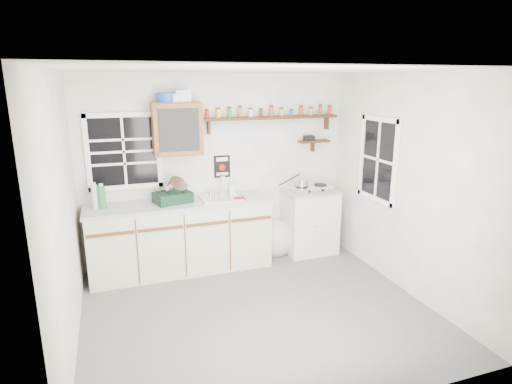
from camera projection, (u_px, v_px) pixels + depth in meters
room at (257, 199)px, 4.30m from camera, size 3.64×3.24×2.54m
main_cabinet at (181, 236)px, 5.50m from camera, size 2.31×0.63×0.92m
right_cabinet at (309, 221)px, 6.10m from camera, size 0.73×0.57×0.91m
sink at (221, 197)px, 5.55m from camera, size 0.52×0.44×0.29m
upper_cabinet at (177, 129)px, 5.30m from camera, size 0.60×0.32×0.65m
upper_cabinet_clutter at (173, 97)px, 5.19m from camera, size 0.41×0.24×0.14m
spice_shelf at (271, 117)px, 5.73m from camera, size 1.91×0.18×0.35m
secondary_shelf at (312, 141)px, 6.04m from camera, size 0.45×0.16×0.24m
warning_sign at (222, 167)px, 5.75m from camera, size 0.22×0.02×0.30m
window_back at (124, 152)px, 5.29m from camera, size 0.93×0.03×0.98m
window_right at (378, 160)px, 5.31m from camera, size 0.03×0.78×1.08m
water_bottles at (99, 197)px, 5.08m from camera, size 0.16×0.10×0.32m
dish_rack at (174, 194)px, 5.35m from camera, size 0.50×0.42×0.33m
soap_bottle at (233, 187)px, 5.76m from camera, size 0.10×0.10×0.19m
rag at (240, 199)px, 5.50m from camera, size 0.16×0.14×0.02m
hotplate at (311, 188)px, 5.96m from camera, size 0.59×0.33×0.08m
saucepan at (301, 183)px, 5.89m from camera, size 0.39×0.17×0.17m
trash_bag at (276, 238)px, 6.08m from camera, size 0.47×0.43×0.54m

